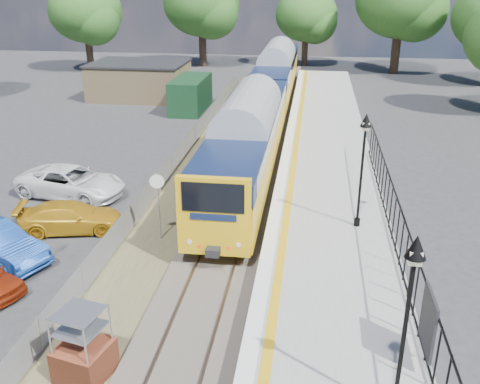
% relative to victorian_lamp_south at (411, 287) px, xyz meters
% --- Properties ---
extents(ground, '(120.00, 120.00, 0.00)m').
position_rel_victorian_lamp_south_xyz_m(ground, '(-5.50, 4.00, -4.30)').
color(ground, '#2D2D30').
rests_on(ground, ground).
extents(track_bed, '(5.90, 80.00, 0.29)m').
position_rel_victorian_lamp_south_xyz_m(track_bed, '(-5.97, 13.67, -4.21)').
color(track_bed, '#473F38').
rests_on(track_bed, ground).
extents(platform, '(5.00, 70.00, 0.90)m').
position_rel_victorian_lamp_south_xyz_m(platform, '(-1.30, 12.00, -3.85)').
color(platform, gray).
rests_on(platform, ground).
extents(platform_edge, '(0.90, 70.00, 0.01)m').
position_rel_victorian_lamp_south_xyz_m(platform_edge, '(-3.36, 12.00, -3.39)').
color(platform_edge, silver).
rests_on(platform_edge, platform).
extents(victorian_lamp_south, '(0.44, 0.44, 4.60)m').
position_rel_victorian_lamp_south_xyz_m(victorian_lamp_south, '(0.00, 0.00, 0.00)').
color(victorian_lamp_south, black).
rests_on(victorian_lamp_south, platform).
extents(victorian_lamp_north, '(0.44, 0.44, 4.60)m').
position_rel_victorian_lamp_south_xyz_m(victorian_lamp_north, '(-0.20, 10.00, 0.00)').
color(victorian_lamp_north, black).
rests_on(victorian_lamp_north, platform).
extents(palisade_fence, '(0.12, 26.00, 2.00)m').
position_rel_victorian_lamp_south_xyz_m(palisade_fence, '(1.05, 6.24, -2.46)').
color(palisade_fence, black).
rests_on(palisade_fence, platform).
extents(wire_fence, '(0.06, 52.00, 1.20)m').
position_rel_victorian_lamp_south_xyz_m(wire_fence, '(-9.70, 16.00, -3.70)').
color(wire_fence, '#999EA3').
rests_on(wire_fence, ground).
extents(outbuilding, '(10.80, 10.10, 3.12)m').
position_rel_victorian_lamp_south_xyz_m(outbuilding, '(-16.41, 35.21, -2.78)').
color(outbuilding, tan).
rests_on(outbuilding, ground).
extents(tree_line, '(56.80, 43.80, 11.88)m').
position_rel_victorian_lamp_south_xyz_m(tree_line, '(-4.10, 46.00, 2.31)').
color(tree_line, '#332319').
rests_on(tree_line, ground).
extents(train, '(2.82, 40.83, 3.51)m').
position_rel_victorian_lamp_south_xyz_m(train, '(-5.50, 27.55, -1.96)').
color(train, gold).
rests_on(train, ground).
extents(brick_plinth, '(1.59, 1.59, 2.13)m').
position_rel_victorian_lamp_south_xyz_m(brick_plinth, '(-8.00, 1.18, -3.27)').
color(brick_plinth, brown).
rests_on(brick_plinth, ground).
extents(speed_sign, '(0.58, 0.16, 2.92)m').
position_rel_victorian_lamp_south_xyz_m(speed_sign, '(-8.20, 9.36, -2.30)').
color(speed_sign, '#999EA3').
rests_on(speed_sign, ground).
extents(car_yellow, '(4.69, 2.73, 1.28)m').
position_rel_victorian_lamp_south_xyz_m(car_yellow, '(-12.23, 9.70, -3.66)').
color(car_yellow, '#C48B17').
rests_on(car_yellow, ground).
extents(car_white, '(5.79, 3.47, 1.50)m').
position_rel_victorian_lamp_south_xyz_m(car_white, '(-13.85, 13.37, -3.55)').
color(car_white, white).
rests_on(car_white, ground).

